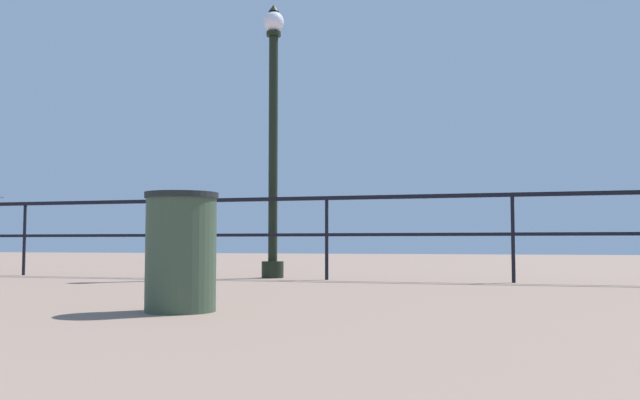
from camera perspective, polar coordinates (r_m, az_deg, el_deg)
The scene contains 3 objects.
pier_railing at distance 8.99m, azimuth -6.45°, elevation -1.54°, with size 20.52×0.05×1.06m.
lamppost_center at distance 9.24m, azimuth -3.95°, elevation 5.43°, with size 0.29×0.29×3.73m.
trash_bin at distance 4.74m, azimuth -11.59°, elevation -4.26°, with size 0.50×0.50×0.81m.
Camera 1 is at (3.40, 1.65, 0.47)m, focal length 38.12 mm.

